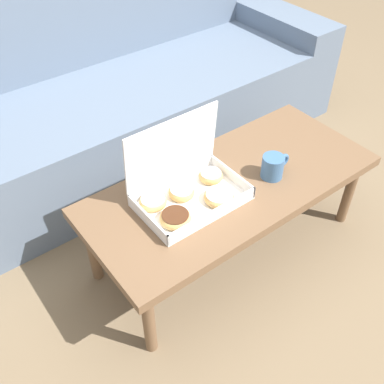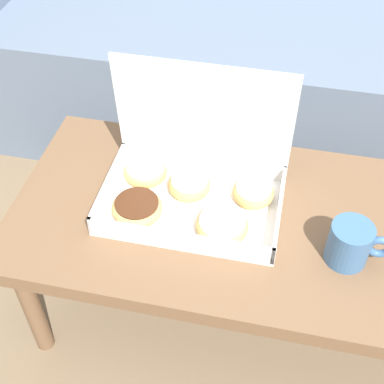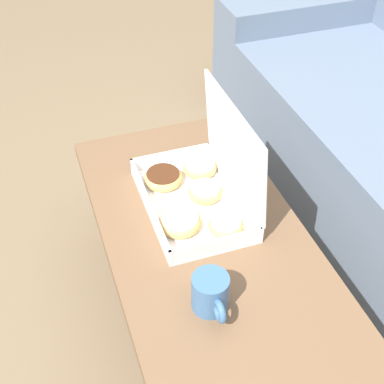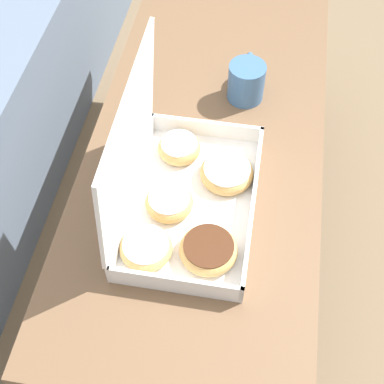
% 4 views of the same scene
% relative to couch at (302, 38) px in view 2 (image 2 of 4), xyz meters
% --- Properties ---
extents(ground_plane, '(12.00, 12.00, 0.00)m').
position_rel_couch_xyz_m(ground_plane, '(0.00, -0.83, -0.32)').
color(ground_plane, '#756047').
extents(couch, '(2.44, 0.84, 0.97)m').
position_rel_couch_xyz_m(couch, '(0.00, 0.00, 0.00)').
color(couch, slate).
rests_on(couch, ground_plane).
extents(coffee_table, '(1.20, 0.53, 0.38)m').
position_rel_couch_xyz_m(coffee_table, '(0.00, -0.93, 0.03)').
color(coffee_table, brown).
rests_on(coffee_table, ground_plane).
extents(pastry_box, '(0.40, 0.26, 0.31)m').
position_rel_couch_xyz_m(pastry_box, '(-0.20, -0.91, 0.11)').
color(pastry_box, white).
rests_on(pastry_box, coffee_table).
extents(coffee_mug, '(0.13, 0.09, 0.09)m').
position_rel_couch_xyz_m(coffee_mug, '(0.15, -1.00, 0.11)').
color(coffee_mug, '#3D6693').
rests_on(coffee_mug, coffee_table).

